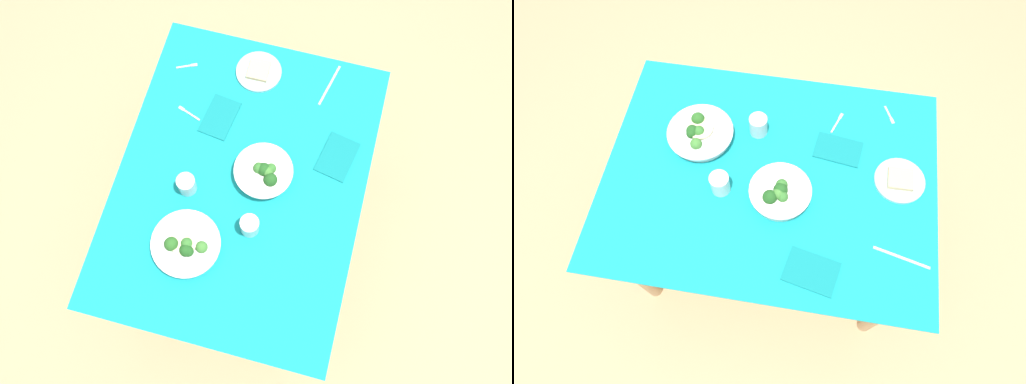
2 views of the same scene
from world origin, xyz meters
TOP-DOWN VIEW (x-y plane):
  - ground_plane at (0.00, 0.00)m, footprint 6.00×6.00m
  - dining_table at (0.00, 0.00)m, footprint 1.36×1.03m
  - broccoli_bowl_far at (-0.32, 0.14)m, footprint 0.28×0.28m
  - broccoli_bowl_near at (0.05, -0.09)m, footprint 0.25×0.25m
  - bread_side_plate at (0.52, 0.06)m, footprint 0.21×0.21m
  - water_glass_center at (-0.08, 0.21)m, footprint 0.08×0.08m
  - water_glass_side at (-0.18, -0.09)m, footprint 0.08×0.08m
  - fork_by_far_bowl at (0.25, 0.31)m, footprint 0.05×0.11m
  - fork_by_near_bowl at (0.47, 0.38)m, footprint 0.05×0.09m
  - table_knife_left at (0.54, -0.26)m, footprint 0.21×0.06m
  - napkin_folded_upper at (0.26, 0.17)m, footprint 0.21×0.15m
  - napkin_folded_lower at (0.21, -0.37)m, footprint 0.22×0.17m

SIDE VIEW (x-z plane):
  - ground_plane at x=0.00m, z-range 0.00..0.00m
  - dining_table at x=0.00m, z-range 0.27..1.04m
  - table_knife_left at x=0.54m, z-range 0.77..0.78m
  - fork_by_far_bowl at x=0.25m, z-range 0.77..0.78m
  - fork_by_near_bowl at x=0.47m, z-range 0.77..0.78m
  - napkin_folded_upper at x=0.26m, z-range 0.77..0.78m
  - napkin_folded_lower at x=0.21m, z-range 0.77..0.78m
  - bread_side_plate at x=0.52m, z-range 0.77..0.80m
  - broccoli_bowl_far at x=-0.32m, z-range 0.76..0.84m
  - broccoli_bowl_near at x=0.05m, z-range 0.76..0.85m
  - water_glass_center at x=-0.08m, z-range 0.77..0.86m
  - water_glass_side at x=-0.18m, z-range 0.77..0.86m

